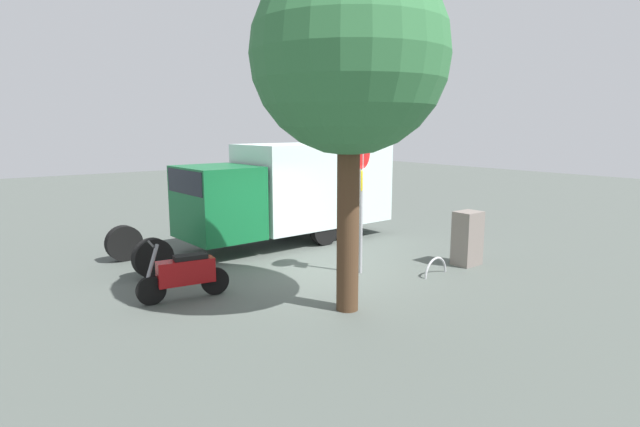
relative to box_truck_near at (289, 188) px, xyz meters
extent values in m
plane|color=#4A514C|center=(1.42, 3.19, -1.60)|extent=(60.00, 60.00, 0.00)
cylinder|color=black|center=(-0.52, -0.97, -1.15)|extent=(0.91, 0.29, 0.90)
cylinder|color=black|center=(-0.59, 0.93, -1.15)|extent=(0.91, 0.29, 0.90)
cylinder|color=black|center=(4.51, -0.77, -1.15)|extent=(0.91, 0.29, 0.90)
cylinder|color=black|center=(4.44, 1.13, -1.15)|extent=(0.91, 0.29, 0.90)
cube|color=silver|center=(-0.96, -0.04, 0.06)|extent=(4.62, 2.38, 2.42)
cube|color=#115E30|center=(2.31, 0.09, -0.20)|extent=(1.88, 2.17, 1.90)
cube|color=black|center=(2.31, 0.09, 0.40)|extent=(1.90, 2.01, 0.60)
cylinder|color=black|center=(5.09, 2.86, -1.32)|extent=(0.57, 0.18, 0.56)
cylinder|color=black|center=(3.85, 3.05, -1.32)|extent=(0.57, 0.18, 0.56)
cube|color=maroon|center=(4.42, 2.96, -1.04)|extent=(1.14, 0.48, 0.48)
cube|color=black|center=(4.32, 2.98, -0.77)|extent=(0.67, 0.37, 0.12)
cylinder|color=slate|center=(5.04, 2.87, -0.77)|extent=(0.29, 0.11, 0.69)
cylinder|color=black|center=(5.04, 2.87, -0.42)|extent=(0.12, 0.55, 0.04)
cylinder|color=#9E9EA3|center=(0.49, 3.69, -0.10)|extent=(0.08, 0.08, 3.00)
cylinder|color=red|center=(0.49, 3.71, 1.21)|extent=(0.71, 0.32, 0.76)
cube|color=yellow|center=(0.49, 3.71, 0.57)|extent=(0.33, 0.33, 0.44)
cylinder|color=#47301E|center=(2.28, 5.32, 0.09)|extent=(0.41, 0.41, 3.37)
sphere|color=#2F693A|center=(2.28, 5.32, 2.97)|extent=(3.44, 3.44, 3.44)
cube|color=slate|center=(-2.08, 4.74, -0.93)|extent=(0.65, 0.52, 1.33)
torus|color=#B7B7BC|center=(-0.77, 4.87, -1.60)|extent=(0.85, 0.14, 0.85)
camera|label=1|loc=(8.10, 12.11, 1.75)|focal=28.26mm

